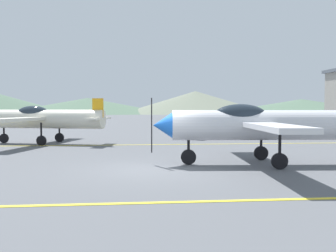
% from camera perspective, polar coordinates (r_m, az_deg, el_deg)
% --- Properties ---
extents(ground_plane, '(400.00, 400.00, 0.00)m').
position_cam_1_polar(ground_plane, '(12.39, -2.52, -6.92)').
color(ground_plane, '#54565B').
extents(apron_line_near, '(80.00, 0.16, 0.01)m').
position_cam_1_polar(apron_line_near, '(8.08, -0.93, -12.17)').
color(apron_line_near, yellow).
rests_on(apron_line_near, ground_plane).
extents(apron_line_far, '(80.00, 0.16, 0.01)m').
position_cam_1_polar(apron_line_far, '(20.66, -3.68, -3.01)').
color(apron_line_far, yellow).
rests_on(apron_line_far, ground_plane).
extents(airplane_near, '(7.83, 9.00, 2.69)m').
position_cam_1_polar(airplane_near, '(13.68, 14.01, 0.31)').
color(airplane_near, silver).
rests_on(airplane_near, ground_plane).
extents(airplane_mid, '(7.88, 8.95, 2.69)m').
position_cam_1_polar(airplane_mid, '(22.49, -19.45, 1.17)').
color(airplane_mid, silver).
rests_on(airplane_mid, ground_plane).
extents(car_sedan, '(4.19, 4.42, 1.62)m').
position_cam_1_polar(car_sedan, '(26.03, 5.43, 0.03)').
color(car_sedan, white).
rests_on(car_sedan, ground_plane).
extents(hill_centerleft, '(72.71, 72.71, 6.72)m').
position_cam_1_polar(hill_centerleft, '(156.58, -12.75, 3.18)').
color(hill_centerleft, '#4C6651').
rests_on(hill_centerleft, ground_plane).
extents(hill_centerright, '(62.78, 62.78, 9.45)m').
position_cam_1_polar(hill_centerright, '(149.73, 4.41, 3.78)').
color(hill_centerright, slate).
rests_on(hill_centerright, ground_plane).
extents(hill_right, '(79.65, 79.65, 6.58)m').
position_cam_1_polar(hill_right, '(176.71, 20.58, 2.99)').
color(hill_right, '#4C6651').
rests_on(hill_right, ground_plane).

